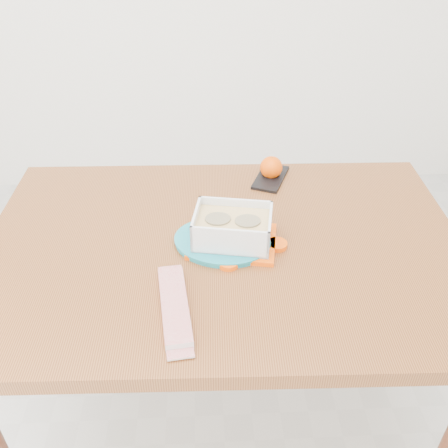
{
  "coord_description": "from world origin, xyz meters",
  "views": [
    {
      "loc": [
        0.15,
        -0.8,
        1.53
      ],
      "look_at": [
        0.2,
        0.19,
        0.81
      ],
      "focal_mm": 40.0,
      "sensor_mm": 36.0,
      "label": 1
    }
  ],
  "objects_px": {
    "rice_plate": "(226,238)",
    "dining_table": "(224,272)",
    "orange_fruit": "(271,167)",
    "food_container": "(233,229)",
    "smartphone": "(270,178)"
  },
  "relations": [
    {
      "from": "rice_plate",
      "to": "dining_table",
      "type": "bearing_deg",
      "value": 147.17
    },
    {
      "from": "dining_table",
      "to": "orange_fruit",
      "type": "height_order",
      "value": "orange_fruit"
    },
    {
      "from": "food_container",
      "to": "orange_fruit",
      "type": "distance_m",
      "value": 0.35
    },
    {
      "from": "food_container",
      "to": "smartphone",
      "type": "xyz_separation_m",
      "value": [
        0.13,
        0.31,
        -0.04
      ]
    },
    {
      "from": "smartphone",
      "to": "dining_table",
      "type": "bearing_deg",
      "value": -94.48
    },
    {
      "from": "dining_table",
      "to": "smartphone",
      "type": "xyz_separation_m",
      "value": [
        0.16,
        0.31,
        0.1
      ]
    },
    {
      "from": "food_container",
      "to": "rice_plate",
      "type": "bearing_deg",
      "value": -152.38
    },
    {
      "from": "dining_table",
      "to": "smartphone",
      "type": "relative_size",
      "value": 7.84
    },
    {
      "from": "food_container",
      "to": "rice_plate",
      "type": "height_order",
      "value": "food_container"
    },
    {
      "from": "smartphone",
      "to": "rice_plate",
      "type": "bearing_deg",
      "value": -93.28
    },
    {
      "from": "orange_fruit",
      "to": "smartphone",
      "type": "bearing_deg",
      "value": -100.2
    },
    {
      "from": "dining_table",
      "to": "food_container",
      "type": "height_order",
      "value": "food_container"
    },
    {
      "from": "dining_table",
      "to": "orange_fruit",
      "type": "distance_m",
      "value": 0.38
    },
    {
      "from": "rice_plate",
      "to": "smartphone",
      "type": "relative_size",
      "value": 1.84
    },
    {
      "from": "dining_table",
      "to": "orange_fruit",
      "type": "bearing_deg",
      "value": 64.95
    }
  ]
}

